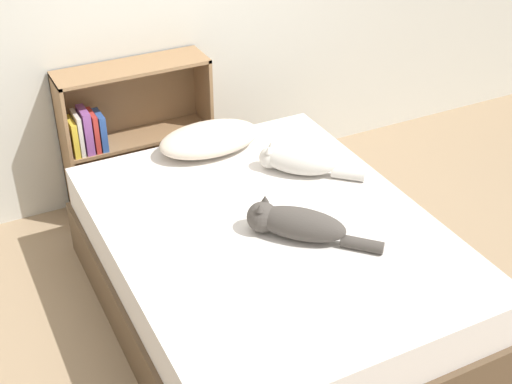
% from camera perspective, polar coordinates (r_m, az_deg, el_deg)
% --- Properties ---
extents(ground_plane, '(8.00, 8.00, 0.00)m').
position_cam_1_polar(ground_plane, '(3.62, 1.05, -9.57)').
color(ground_plane, '#997F60').
extents(bed, '(1.48, 1.92, 0.53)m').
position_cam_1_polar(bed, '(3.45, 1.09, -6.34)').
color(bed, brown).
rests_on(bed, ground_plane).
extents(pillow, '(0.56, 0.33, 0.14)m').
position_cam_1_polar(pillow, '(3.85, -3.74, 4.27)').
color(pillow, beige).
rests_on(pillow, bed).
extents(cat_light, '(0.47, 0.44, 0.14)m').
position_cam_1_polar(cat_light, '(3.66, 3.41, 2.51)').
color(cat_light, beige).
rests_on(cat_light, bed).
extents(cat_dark, '(0.49, 0.49, 0.16)m').
position_cam_1_polar(cat_dark, '(3.18, 3.07, -2.51)').
color(cat_dark, '#47423D').
rests_on(cat_dark, bed).
extents(bookshelf, '(0.87, 0.26, 0.89)m').
position_cam_1_polar(bookshelf, '(4.27, -10.10, 4.66)').
color(bookshelf, '#8E6B47').
rests_on(bookshelf, ground_plane).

